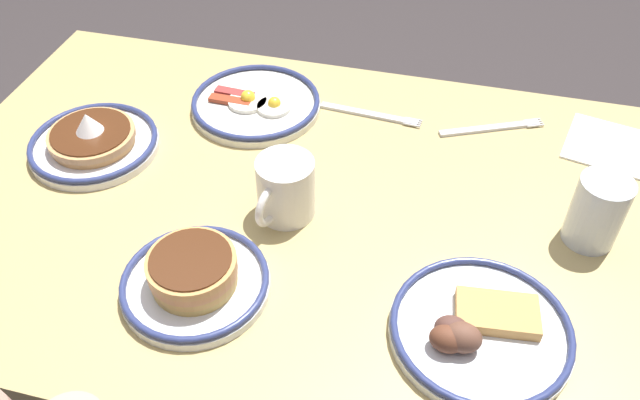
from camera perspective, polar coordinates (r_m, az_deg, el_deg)
The scene contains 10 objects.
dining_table at distance 1.13m, azimuth -2.36°, elevation -4.11°, with size 1.22×0.82×0.74m.
plate_near_main at distance 1.21m, azimuth -19.11°, elevation 4.87°, with size 0.22×0.22×0.08m.
plate_center_pancakes at distance 0.93m, azimuth -10.87°, elevation -6.67°, with size 0.21×0.21×0.06m.
plate_far_companion at distance 1.25m, azimuth -5.60°, elevation 8.37°, with size 0.24×0.24×0.04m.
plate_far_side at distance 0.90m, azimuth 13.64°, elevation -10.87°, with size 0.24×0.24×0.05m.
coffee_mug at distance 1.00m, azimuth -3.13°, elevation 1.03°, with size 0.09×0.12×0.10m.
drinking_glass at distance 1.04m, azimuth 22.86°, elevation -1.14°, with size 0.08×0.08×0.11m.
paper_napkin at distance 1.26m, azimuth 23.98°, elevation 4.29°, with size 0.15×0.14×0.00m, color white.
fork_near at distance 1.24m, azimuth 14.73°, elevation 6.08°, with size 0.18×0.10×0.01m.
fork_far at distance 1.23m, azimuth 4.47°, elevation 7.42°, with size 0.19×0.03×0.01m.
Camera 1 is at (-0.23, 0.73, 1.47)m, focal length 36.82 mm.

